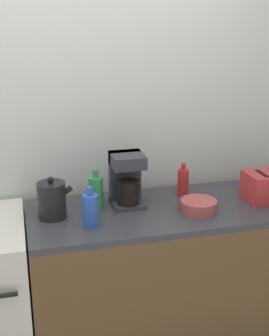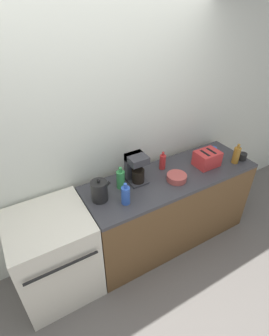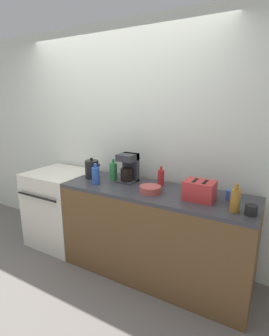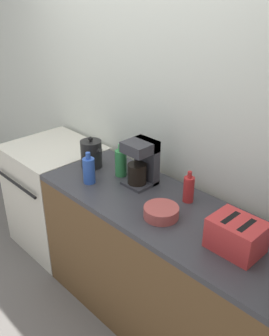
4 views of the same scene
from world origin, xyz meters
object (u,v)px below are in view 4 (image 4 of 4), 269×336
at_px(toaster, 236,235).
at_px(coffee_maker, 142,162).
at_px(stove, 57,195).
at_px(kettle, 91,154).
at_px(bowl, 161,212).
at_px(bottle_green, 121,162).
at_px(bottle_blue, 89,170).
at_px(bottle_red, 189,189).

relative_size(toaster, coffee_maker, 0.85).
xyz_separation_m(stove, kettle, (0.51, 0.01, 0.55)).
bearing_deg(bowl, bottle_green, 161.66).
distance_m(coffee_maker, bottle_blue, 0.36).
bearing_deg(stove, kettle, 1.64).
bearing_deg(toaster, bowl, -172.98).
xyz_separation_m(stove, bottle_red, (1.29, 0.14, 0.53)).
distance_m(kettle, bottle_green, 0.25).
height_order(toaster, bowl, toaster).
height_order(bottle_blue, bowl, bottle_blue).
bearing_deg(stove, bowl, -4.58).
height_order(stove, bottle_blue, bottle_blue).
distance_m(stove, bottle_green, 0.93).
distance_m(stove, bottle_red, 1.40).
bearing_deg(kettle, toaster, -2.90).
distance_m(stove, bowl, 1.38).
bearing_deg(bowl, kettle, 171.47).
bearing_deg(stove, bottle_red, 6.28).
bearing_deg(bottle_green, coffee_maker, 6.92).
xyz_separation_m(bottle_blue, bottle_red, (0.60, 0.29, -0.01)).
bearing_deg(bottle_red, toaster, -22.79).
height_order(kettle, bottle_blue, kettle).
distance_m(kettle, bottle_red, 0.79).
height_order(bottle_green, bowl, bottle_green).
height_order(stove, bottle_green, bottle_green).
xyz_separation_m(stove, bowl, (1.29, -0.10, 0.48)).
bearing_deg(bottle_blue, toaster, 5.34).
xyz_separation_m(toaster, coffee_maker, (-0.81, 0.15, 0.07)).
xyz_separation_m(bottle_green, bottle_red, (0.54, 0.07, -0.01)).
xyz_separation_m(bottle_blue, bowl, (0.61, 0.04, -0.06)).
bearing_deg(bottle_green, kettle, -166.08).
bearing_deg(kettle, bowl, -8.53).
bearing_deg(coffee_maker, bottle_blue, -135.45).
bearing_deg(bowl, coffee_maker, 150.73).
bearing_deg(toaster, bottle_blue, -174.66).
bearing_deg(bottle_red, stove, -173.72).
distance_m(bottle_green, bottle_red, 0.54).
relative_size(coffee_maker, bottle_red, 1.50).
bearing_deg(toaster, coffee_maker, 169.77).
bearing_deg(stove, bottle_blue, -12.11).
relative_size(toaster, bottle_blue, 1.18).
distance_m(coffee_maker, bowl, 0.43).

